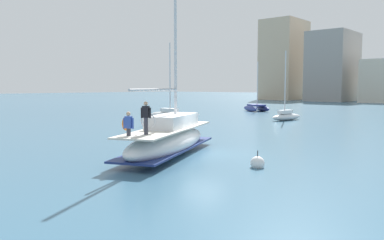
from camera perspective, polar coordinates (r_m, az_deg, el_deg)
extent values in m
plane|color=#38607A|center=(21.83, 1.75, -4.93)|extent=(400.00, 400.00, 0.00)
ellipsoid|color=silver|center=(21.23, -3.54, -3.31)|extent=(5.97, 9.77, 1.40)
cube|color=navy|center=(21.27, -3.54, -4.15)|extent=(5.92, 9.61, 0.10)
cube|color=beige|center=(21.13, -3.55, -1.33)|extent=(5.61, 9.26, 0.08)
cube|color=silver|center=(21.76, -2.87, -0.11)|extent=(3.24, 4.63, 0.70)
cylinder|color=silver|center=(22.32, -2.48, 12.39)|extent=(0.16, 0.16, 10.32)
cylinder|color=#B7B7BC|center=(19.45, -5.40, 4.50)|extent=(2.37, 5.35, 0.12)
cylinder|color=silver|center=(25.23, 0.09, 0.87)|extent=(0.85, 0.41, 0.06)
torus|color=orange|center=(19.17, -9.72, -0.50)|extent=(0.40, 0.70, 0.70)
cylinder|color=#33333D|center=(18.45, -6.82, -0.89)|extent=(0.20, 0.20, 0.80)
cube|color=black|center=(18.39, -6.84, 1.21)|extent=(0.37, 0.31, 0.56)
sphere|color=tan|center=(18.37, -6.85, 2.43)|extent=(0.20, 0.20, 0.20)
cylinder|color=black|center=(18.49, -7.46, 1.07)|extent=(0.09, 0.09, 0.50)
cylinder|color=black|center=(18.31, -6.21, 1.05)|extent=(0.09, 0.09, 0.50)
cylinder|color=#33333D|center=(18.07, -9.35, -1.77)|extent=(0.20, 0.20, 0.35)
cube|color=#3351AD|center=(18.02, -9.37, -0.33)|extent=(0.37, 0.31, 0.56)
sphere|color=tan|center=(17.99, -9.39, 0.91)|extent=(0.20, 0.20, 0.20)
cylinder|color=#3351AD|center=(18.13, -9.99, -0.47)|extent=(0.09, 0.09, 0.50)
cylinder|color=#3351AD|center=(17.93, -8.74, -0.51)|extent=(0.09, 0.09, 0.50)
torus|color=silver|center=(18.65, -6.52, -0.15)|extent=(0.72, 0.35, 0.76)
ellipsoid|color=silver|center=(44.17, 13.80, 0.44)|extent=(1.96, 4.83, 0.76)
cube|color=silver|center=(43.95, 13.63, 1.18)|extent=(1.06, 1.98, 0.40)
cylinder|color=silver|center=(43.77, 13.62, 5.43)|extent=(0.12, 0.12, 6.92)
ellipsoid|color=white|center=(44.26, -3.63, 0.66)|extent=(5.47, 1.36, 0.88)
cube|color=white|center=(44.03, -3.38, 1.47)|extent=(2.19, 0.86, 0.40)
cylinder|color=silver|center=(43.86, -3.28, 6.29)|extent=(0.14, 0.14, 7.79)
ellipsoid|color=navy|center=(59.98, 10.35, 1.70)|extent=(4.51, 3.57, 0.84)
ellipsoid|color=navy|center=(59.25, 8.59, 1.68)|extent=(4.51, 3.57, 0.84)
cube|color=navy|center=(59.58, 9.48, 2.19)|extent=(3.48, 3.29, 0.24)
cylinder|color=silver|center=(59.15, 9.67, 5.40)|extent=(0.13, 0.13, 6.43)
sphere|color=silver|center=(18.25, 9.66, -6.33)|extent=(0.67, 0.67, 0.67)
cylinder|color=black|center=(18.20, 9.68, -5.40)|extent=(0.04, 0.04, 0.60)
cube|color=#C6AD8E|center=(116.64, 13.46, 8.57)|extent=(9.83, 13.28, 22.76)
cube|color=gray|center=(108.41, 20.11, 7.38)|extent=(9.92, 14.20, 17.82)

